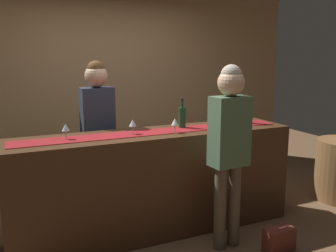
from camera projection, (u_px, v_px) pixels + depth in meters
ground_plane at (156, 230)px, 3.82m from camera, size 10.00×10.00×0.00m
back_wall at (103, 77)px, 5.24m from camera, size 6.00×0.12×2.90m
bar_counter at (155, 182)px, 3.72m from camera, size 2.82×0.60×1.02m
counter_runner_cloth at (155, 132)px, 3.62m from camera, size 2.68×0.28×0.01m
wine_bottle_green at (182, 117)px, 3.82m from camera, size 0.07×0.07×0.30m
wine_bottle_amber at (248, 113)px, 4.05m from camera, size 0.07×0.07×0.30m
wine_glass_near_customer at (175, 122)px, 3.57m from camera, size 0.07×0.07×0.14m
wine_glass_mid_counter at (66, 128)px, 3.29m from camera, size 0.07×0.07×0.14m
wine_glass_far_end at (133, 123)px, 3.50m from camera, size 0.07×0.07×0.14m
bartender at (98, 122)px, 3.97m from camera, size 0.34×0.24×1.70m
customer_sipping at (229, 138)px, 3.30m from camera, size 0.35×0.24×1.68m
handbag at (279, 240)px, 3.39m from camera, size 0.28×0.14×0.22m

